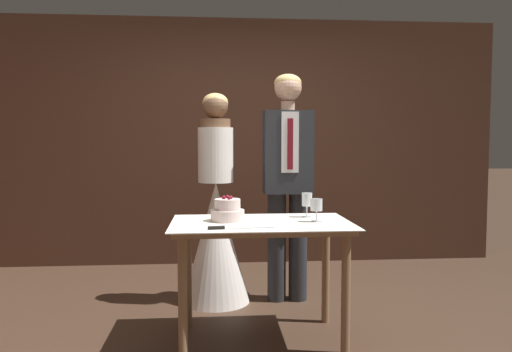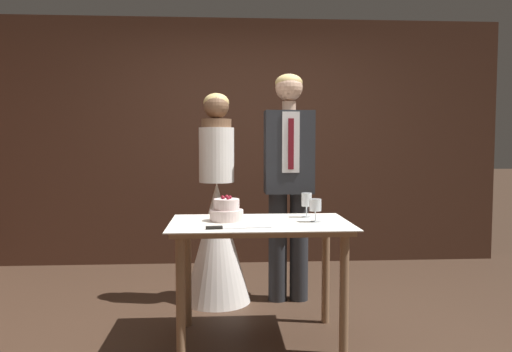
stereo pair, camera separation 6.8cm
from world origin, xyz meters
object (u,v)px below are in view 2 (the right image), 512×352
Objects in this scene: cake_table at (260,239)px; bride at (217,226)px; tiered_cake at (227,211)px; wine_glass_middle at (315,206)px; groom at (289,174)px; cake_knife at (226,228)px; wine_glass_near at (307,201)px.

bride reaches higher than cake_table.
wine_glass_middle is at bearing -8.36° from tiered_cake.
cake_table is 0.28m from tiered_cake.
bride is 0.72m from groom.
groom is (0.29, 0.80, 0.37)m from cake_table.
wine_glass_middle is 0.08× the size of groom.
cake_knife is at bearing -131.82° from cake_table.
wine_glass_middle is 1.08m from bride.
cake_knife is 2.35× the size of wine_glass_near.
cake_knife is 0.63m from wine_glass_middle.
wine_glass_near is at bearing 28.21° from cake_table.
cake_table is at bearing 176.05° from wine_glass_middle.
wine_glass_middle is (0.02, -0.20, -0.01)m from wine_glass_near.
cake_knife is at bearing -116.01° from groom.
bride reaches higher than wine_glass_middle.
groom is (0.58, -0.00, 0.42)m from bride.
wine_glass_middle is at bearing -51.93° from bride.
wine_glass_near is (0.33, 0.18, 0.22)m from cake_table.
tiered_cake reaches higher than cake_knife.
groom reaches higher than bride.
wine_glass_near is 0.10× the size of bride.
bride is at bearing 179.97° from groom.
groom reaches higher than cake_knife.
cake_knife is 1.19m from groom.
cake_table is 0.42m from wine_glass_middle.
cake_table is at bearing 42.16° from cake_knife.
tiered_cake is 0.92m from groom.
bride reaches higher than wine_glass_near.
cake_knife is (-0.01, -0.31, -0.06)m from tiered_cake.
wine_glass_near reaches higher than wine_glass_middle.
tiered_cake is at bearing -124.30° from groom.
cake_knife is (-0.22, -0.25, 0.12)m from cake_table.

